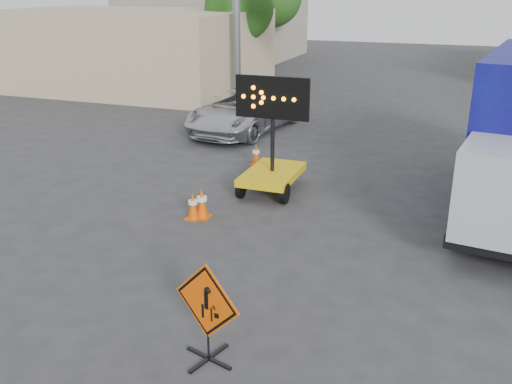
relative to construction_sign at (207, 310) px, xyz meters
The scene contains 11 objects.
ground 1.59m from the construction_sign, 132.31° to the left, with size 100.00×100.00×0.00m, color #2D2D30.
storefront_left_near 25.77m from the construction_sign, 125.37° to the left, with size 14.00×10.00×4.00m, color tan.
storefront_left_far 38.46m from the construction_sign, 114.44° to the left, with size 12.00×10.00×4.40m, color gray.
tree_left_near 24.87m from the construction_sign, 111.16° to the left, with size 3.71×3.71×6.03m.
construction_sign is the anchor object (origin of this frame).
arrow_board 7.51m from the construction_sign, 101.94° to the left, with size 1.97×2.20×3.12m.
pickup_truck 14.27m from the construction_sign, 109.61° to the left, with size 2.62×5.69×1.58m, color silver.
cone_a 5.61m from the construction_sign, 116.79° to the left, with size 0.39×0.39×0.76m.
cone_b 5.56m from the construction_sign, 119.03° to the left, with size 0.35×0.35×0.67m.
cone_c 7.92m from the construction_sign, 106.10° to the left, with size 0.40×0.40×0.65m.
cone_d 9.83m from the construction_sign, 106.58° to the left, with size 0.43×0.43×0.68m.
Camera 1 is at (4.11, -7.47, 5.32)m, focal length 40.00 mm.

